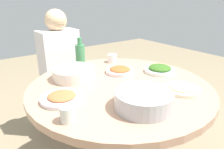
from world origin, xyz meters
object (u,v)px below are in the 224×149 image
Objects in this scene: dish_noodles at (182,88)px; green_bottle at (80,54)px; tea_cup_near at (112,58)px; stool_for_diner_left at (64,109)px; rice_bowl at (143,99)px; dish_greens at (160,69)px; dish_tofu_braise at (62,97)px; tea_cup_far at (67,114)px; round_dining_table at (120,105)px; dish_stirfry at (120,70)px; diner_left at (59,59)px; soup_bowl at (74,74)px.

green_bottle is at bearing -72.84° from dish_noodles.
dish_noodles is 2.71× the size of tea_cup_near.
green_bottle is at bearing 97.84° from stool_for_diner_left.
rice_bowl reaches higher than dish_greens.
rice_bowl reaches higher than dish_tofu_braise.
rice_bowl is 0.37m from tea_cup_far.
tea_cup_far reaches higher than tea_cup_near.
round_dining_table is at bearing 0.30° from dish_greens.
dish_greens is 0.42m from tea_cup_near.
dish_stirfry reaches higher than dish_noodles.
diner_left is at bearing 0.00° from stool_for_diner_left.
dish_stirfry is 0.37m from green_bottle.
dish_tofu_braise is at bearing 52.82° from green_bottle.
dish_greens is 2.86× the size of tea_cup_near.
round_dining_table is at bearing -156.48° from tea_cup_far.
round_dining_table is at bearing 94.11° from diner_left.
dish_greens is 0.94m from diner_left.
rice_bowl is 0.80m from green_bottle.
rice_bowl is 1.27× the size of dish_tofu_braise.
tea_cup_near is at bearing -114.63° from rice_bowl.
tea_cup_near is (0.00, -0.69, 0.02)m from dish_noodles.
dish_tofu_braise is (0.29, -0.31, -0.03)m from rice_bowl.
tea_cup_far is (0.25, 0.45, 0.00)m from soup_bowl.
round_dining_table is 2.60× the size of stool_for_diner_left.
dish_noodles is 2.82× the size of tea_cup_far.
stool_for_diner_left is at bearing -82.16° from green_bottle.
dish_tofu_braise is 0.73m from tea_cup_near.
tea_cup_far is (0.44, 0.19, 0.19)m from round_dining_table.
tea_cup_far is (0.57, 0.35, 0.02)m from dish_stirfry.
diner_left is (0.29, -0.43, -0.06)m from tea_cup_near.
tea_cup_far is at bearing 13.49° from dish_greens.
tea_cup_far is at bearing 58.15° from green_bottle.
dish_tofu_braise is 1.05m from stool_for_diner_left.
tea_cup_far reaches higher than round_dining_table.
dish_tofu_braise is at bearing -26.31° from dish_noodles.
green_bottle reaches higher than dish_stirfry.
tea_cup_far is (0.67, -0.10, 0.02)m from dish_noodles.
diner_left is (0.00, 0.00, 0.54)m from stool_for_diner_left.
diner_left is (0.18, -0.67, -0.04)m from dish_stirfry.
diner_left is at bearing -74.69° from dish_stirfry.
tea_cup_far is at bearing 60.63° from soup_bowl.
rice_bowl is 1.31× the size of green_bottle.
green_bottle reaches higher than dish_greens.
stool_for_diner_left is at bearing -110.44° from tea_cup_far.
soup_bowl is at bearing -128.28° from dish_tofu_braise.
diner_left is at bearing -62.74° from dish_greens.
tea_cup_near is at bearing 123.77° from diner_left.
rice_bowl reaches higher than soup_bowl.
green_bottle is at bearing -95.54° from rice_bowl.
dish_tofu_braise is (0.51, 0.15, -0.00)m from dish_stirfry.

